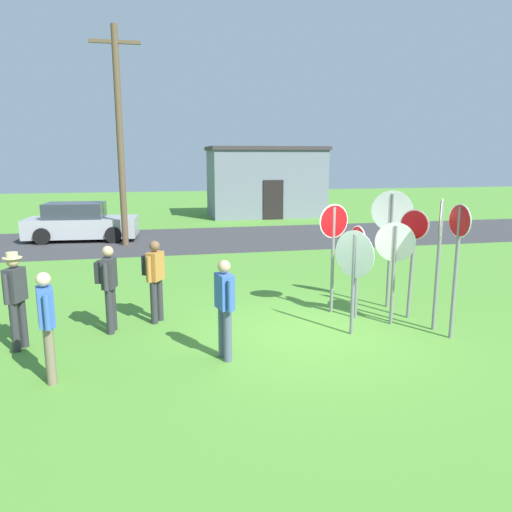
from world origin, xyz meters
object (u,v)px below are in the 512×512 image
at_px(person_near_signs, 155,275).
at_px(utility_pole, 120,134).
at_px(stop_sign_rear_left, 333,240).
at_px(stop_sign_rear_right, 391,227).
at_px(stop_sign_leaning_left, 457,251).
at_px(person_in_teal, 47,321).
at_px(stop_sign_leaning_right, 439,242).
at_px(parked_car_on_street, 81,223).
at_px(stop_sign_center_cluster, 394,255).
at_px(person_holding_notes, 225,304).
at_px(person_on_left, 16,295).
at_px(person_in_blue, 108,283).
at_px(stop_sign_nearest, 413,247).
at_px(stop_sign_low_front, 354,264).
at_px(stop_sign_far_back, 357,256).

bearing_deg(person_near_signs, utility_pole, 96.25).
bearing_deg(stop_sign_rear_left, stop_sign_rear_right, 4.22).
bearing_deg(stop_sign_leaning_left, person_in_teal, -177.00).
distance_m(stop_sign_rear_left, stop_sign_leaning_right, 2.15).
height_order(parked_car_on_street, person_near_signs, person_near_signs).
bearing_deg(person_in_teal, stop_sign_rear_left, 23.42).
bearing_deg(stop_sign_rear_left, stop_sign_center_cluster, -47.27).
bearing_deg(person_in_teal, stop_sign_leaning_left, 3.00).
height_order(utility_pole, person_holding_notes, utility_pole).
bearing_deg(person_on_left, person_holding_notes, -18.64).
bearing_deg(utility_pole, person_in_blue, -89.10).
bearing_deg(person_near_signs, stop_sign_nearest, -8.92).
distance_m(parked_car_on_street, person_in_teal, 13.41).
relative_size(stop_sign_leaning_left, stop_sign_leaning_right, 0.98).
relative_size(stop_sign_rear_right, stop_sign_leaning_right, 1.02).
bearing_deg(stop_sign_rear_right, stop_sign_leaning_right, -83.10).
relative_size(utility_pole, person_in_teal, 4.68).
height_order(person_near_signs, person_holding_notes, same).
bearing_deg(person_holding_notes, person_on_left, 161.36).
bearing_deg(utility_pole, stop_sign_center_cluster, -61.57).
height_order(parked_car_on_street, person_in_blue, person_in_blue).
distance_m(stop_sign_leaning_left, stop_sign_leaning_right, 0.49).
height_order(stop_sign_leaning_left, stop_sign_rear_right, stop_sign_rear_right).
xyz_separation_m(utility_pole, person_in_blue, (0.15, -9.76, -3.15)).
bearing_deg(stop_sign_leaning_left, stop_sign_nearest, 96.67).
bearing_deg(person_in_teal, stop_sign_center_cluster, 12.00).
bearing_deg(person_on_left, stop_sign_nearest, 1.34).
bearing_deg(parked_car_on_street, stop_sign_rear_left, -59.33).
bearing_deg(person_on_left, stop_sign_low_front, -4.91).
xyz_separation_m(stop_sign_center_cluster, stop_sign_low_front, (-1.01, -0.38, -0.05)).
height_order(stop_sign_center_cluster, person_on_left, stop_sign_center_cluster).
bearing_deg(stop_sign_leaning_left, parked_car_on_street, 122.19).
distance_m(stop_sign_leaning_left, person_near_signs, 5.79).
height_order(stop_sign_far_back, person_in_blue, stop_sign_far_back).
xyz_separation_m(utility_pole, stop_sign_nearest, (6.23, -10.15, -2.62)).
relative_size(utility_pole, stop_sign_rear_right, 3.03).
relative_size(stop_sign_nearest, stop_sign_rear_right, 0.87).
bearing_deg(stop_sign_leaning_right, stop_sign_leaning_left, -82.21).
distance_m(stop_sign_center_cluster, stop_sign_nearest, 0.66).
xyz_separation_m(stop_sign_rear_left, stop_sign_leaning_left, (1.63, -1.94, 0.05)).
height_order(utility_pole, person_near_signs, utility_pole).
height_order(stop_sign_low_front, person_on_left, stop_sign_low_front).
bearing_deg(parked_car_on_street, person_in_blue, -80.24).
relative_size(parked_car_on_street, stop_sign_center_cluster, 2.14).
relative_size(stop_sign_nearest, person_near_signs, 1.35).
xyz_separation_m(person_near_signs, person_on_left, (-2.36, -0.99, 0.00)).
xyz_separation_m(stop_sign_rear_left, person_near_signs, (-3.73, 0.15, -0.62)).
bearing_deg(utility_pole, person_in_teal, -92.76).
bearing_deg(stop_sign_center_cluster, stop_sign_rear_left, 132.73).
bearing_deg(person_holding_notes, stop_sign_rear_right, 27.83).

